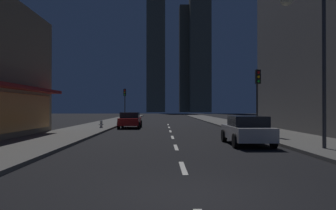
# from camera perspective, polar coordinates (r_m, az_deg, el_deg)

# --- Properties ---
(ground_plane) EXTENTS (78.00, 136.00, 0.10)m
(ground_plane) POSITION_cam_1_polar(r_m,az_deg,el_deg) (38.90, -0.06, -3.31)
(ground_plane) COLOR black
(sidewalk_right) EXTENTS (4.00, 76.00, 0.15)m
(sidewalk_right) POSITION_cam_1_polar(r_m,az_deg,el_deg) (39.63, 10.13, -3.07)
(sidewalk_right) COLOR #605E59
(sidewalk_right) RESTS_ON ground
(sidewalk_left) EXTENTS (4.00, 76.00, 0.15)m
(sidewalk_left) POSITION_cam_1_polar(r_m,az_deg,el_deg) (39.40, -10.30, -3.09)
(sidewalk_left) COLOR #605E59
(sidewalk_left) RESTS_ON ground
(lane_marking_center) EXTENTS (0.16, 33.40, 0.01)m
(lane_marking_center) POSITION_cam_1_polar(r_m,az_deg,el_deg) (20.54, 0.79, -5.67)
(lane_marking_center) COLOR silver
(lane_marking_center) RESTS_ON ground
(skyscraper_distant_tall) EXTENTS (7.95, 7.70, 63.34)m
(skyscraper_distant_tall) POSITION_cam_1_polar(r_m,az_deg,el_deg) (145.35, -2.11, 11.33)
(skyscraper_distant_tall) COLOR #5D5846
(skyscraper_distant_tall) RESTS_ON ground
(skyscraper_distant_mid) EXTENTS (6.93, 6.72, 45.47)m
(skyscraper_distant_mid) POSITION_cam_1_polar(r_m,az_deg,el_deg) (142.20, 3.41, 7.94)
(skyscraper_distant_mid) COLOR #4B4738
(skyscraper_distant_mid) RESTS_ON ground
(skyscraper_distant_short) EXTENTS (8.60, 7.77, 62.63)m
(skyscraper_distant_short) POSITION_cam_1_polar(r_m,az_deg,el_deg) (139.29, 5.59, 11.70)
(skyscraper_distant_short) COLOR brown
(skyscraper_distant_short) RESTS_ON ground
(car_parked_near) EXTENTS (1.98, 4.24, 1.45)m
(car_parked_near) POSITION_cam_1_polar(r_m,az_deg,el_deg) (16.85, 13.62, -4.28)
(car_parked_near) COLOR silver
(car_parked_near) RESTS_ON ground
(car_parked_far) EXTENTS (1.98, 4.24, 1.45)m
(car_parked_far) POSITION_cam_1_polar(r_m,az_deg,el_deg) (30.24, -6.62, -2.61)
(car_parked_far) COLOR #B21919
(car_parked_far) RESTS_ON ground
(fire_hydrant_far_left) EXTENTS (0.42, 0.30, 0.65)m
(fire_hydrant_far_left) POSITION_cam_1_polar(r_m,az_deg,el_deg) (28.69, -11.58, -3.29)
(fire_hydrant_far_left) COLOR #B2B2B2
(fire_hydrant_far_left) RESTS_ON sidewalk_left
(traffic_light_near_right) EXTENTS (0.32, 0.48, 4.20)m
(traffic_light_near_right) POSITION_cam_1_polar(r_m,az_deg,el_deg) (21.80, 15.38, 3.03)
(traffic_light_near_right) COLOR #2D2D2D
(traffic_light_near_right) RESTS_ON sidewalk_right
(traffic_light_far_left) EXTENTS (0.32, 0.48, 4.20)m
(traffic_light_far_left) POSITION_cam_1_polar(r_m,az_deg,el_deg) (42.61, -7.55, 1.30)
(traffic_light_far_left) COLOR #2D2D2D
(traffic_light_far_left) RESTS_ON sidewalk_left
(street_lamp_right) EXTENTS (1.96, 0.56, 6.58)m
(street_lamp_right) POSITION_cam_1_polar(r_m,az_deg,el_deg) (15.27, 22.74, 11.68)
(street_lamp_right) COLOR #38383D
(street_lamp_right) RESTS_ON sidewalk_right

